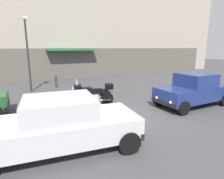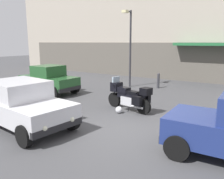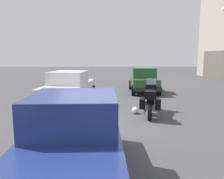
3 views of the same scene
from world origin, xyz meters
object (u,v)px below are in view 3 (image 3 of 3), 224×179
object	(u,v)px
car_compact_side	(144,80)
helmet	(135,110)
motorcycle	(151,99)
car_sedan_far	(69,87)
car_hatchback_near	(75,137)

from	to	relation	value
car_compact_side	helmet	bearing A→B (deg)	169.68
motorcycle	car_sedan_far	xyz separation A→B (m)	(-2.36, -3.62, 0.16)
motorcycle	car_sedan_far	world-z (taller)	car_sedan_far
helmet	car_hatchback_near	world-z (taller)	car_hatchback_near
motorcycle	car_hatchback_near	distance (m)	5.06
motorcycle	car_hatchback_near	xyz separation A→B (m)	(4.52, -2.27, 0.19)
motorcycle	car_compact_side	distance (m)	5.52
helmet	car_sedan_far	xyz separation A→B (m)	(-2.22, -3.04, 0.64)
car_sedan_far	car_compact_side	xyz separation A→B (m)	(-3.12, 4.20, -0.01)
car_sedan_far	car_compact_side	world-z (taller)	same
car_hatchback_near	car_compact_side	world-z (taller)	car_hatchback_near
motorcycle	helmet	xyz separation A→B (m)	(-0.14, -0.58, -0.48)
car_compact_side	motorcycle	bearing A→B (deg)	175.89
helmet	car_compact_side	distance (m)	5.50
helmet	car_compact_side	size ratio (longest dim) A/B	0.08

